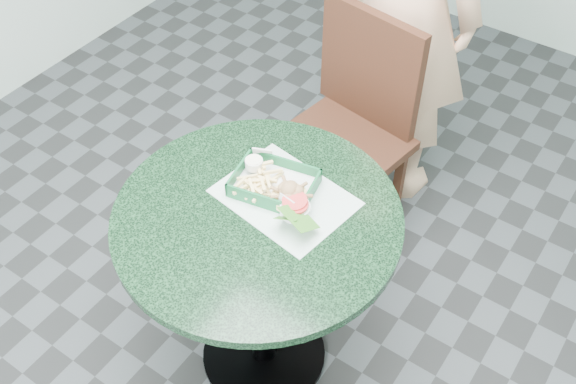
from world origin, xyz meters
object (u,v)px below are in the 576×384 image
Objects in this scene: food_basket at (274,190)px; crab_sandwich at (285,199)px; cafe_table at (259,256)px; dining_chair at (352,118)px; sauce_ramekin at (259,165)px.

food_basket is 2.20× the size of crab_sandwich.
food_basket is at bearing 99.23° from cafe_table.
dining_chair is 0.77m from crab_sandwich.
crab_sandwich is (0.05, 0.07, 0.22)m from cafe_table.
dining_chair reaches higher than cafe_table.
food_basket is 0.09m from sauce_ramekin.
cafe_table is 0.28m from sauce_ramekin.
sauce_ramekin is (0.03, -0.63, 0.27)m from dining_chair.
cafe_table is 15.63× the size of sauce_ramekin.
food_basket is (-0.02, 0.11, 0.19)m from cafe_table.
dining_chair reaches higher than food_basket.
crab_sandwich is at bearing -29.23° from food_basket.
dining_chair is (-0.13, 0.77, -0.05)m from cafe_table.
dining_chair reaches higher than crab_sandwich.
crab_sandwich is (0.07, -0.04, 0.03)m from food_basket.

